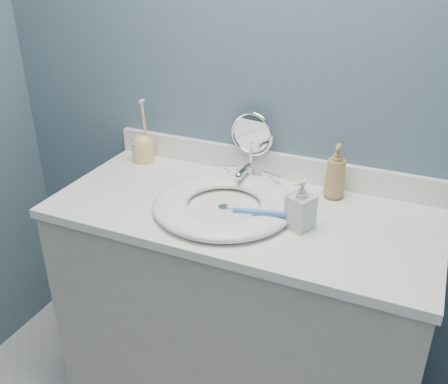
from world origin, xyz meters
The scene contains 12 objects.
back_wall centered at (0.00, 1.25, 1.20)m, with size 2.20×0.02×2.40m, color #49606E.
vanity_cabinet centered at (0.00, 0.97, 0.42)m, with size 1.20×0.55×0.85m, color #B9B3A9.
countertop centered at (0.00, 0.97, 0.86)m, with size 1.22×0.57×0.03m, color white.
backsplash centered at (0.00, 1.24, 0.93)m, with size 1.22×0.02×0.09m, color white.
basin centered at (-0.05, 0.94, 0.90)m, with size 0.45×0.45×0.04m, color white, non-canonical shape.
drain centered at (-0.05, 0.94, 0.88)m, with size 0.04×0.04×0.01m, color silver.
faucet centered at (-0.05, 1.14, 0.91)m, with size 0.25×0.13×0.07m.
makeup_mirror centered at (-0.06, 1.21, 1.01)m, with size 0.16×0.09×0.24m.
soap_bottle_amber centered at (0.25, 1.17, 0.97)m, with size 0.07×0.07×0.18m, color #A4834A.
soap_bottle_clear centered at (0.20, 0.93, 0.96)m, with size 0.07×0.07×0.15m, color silver.
toothbrush_holder centered at (-0.48, 1.17, 0.94)m, with size 0.09×0.09×0.24m.
toothbrush_lying centered at (0.08, 0.89, 0.92)m, with size 0.17×0.06×0.02m.
Camera 1 is at (0.51, -0.32, 1.65)m, focal length 40.00 mm.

